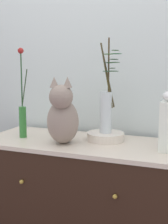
{
  "coord_description": "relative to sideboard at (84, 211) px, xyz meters",
  "views": [
    {
      "loc": [
        0.69,
        -1.75,
        1.37
      ],
      "look_at": [
        0.0,
        0.0,
        1.07
      ],
      "focal_mm": 51.52,
      "sensor_mm": 36.0,
      "label": 1
    }
  ],
  "objects": [
    {
      "name": "wall_back",
      "position": [
        0.0,
        0.34,
        0.85
      ],
      "size": [
        4.4,
        0.08,
        2.6
      ],
      "primitive_type": "cube",
      "color": "silver",
      "rests_on": "ground_plane"
    },
    {
      "name": "sideboard",
      "position": [
        0.0,
        0.0,
        0.0
      ],
      "size": [
        1.24,
        0.55,
        0.89
      ],
      "color": "black",
      "rests_on": "ground_plane"
    },
    {
      "name": "cat_sitting",
      "position": [
        -0.1,
        -0.09,
        0.61
      ],
      "size": [
        0.24,
        0.4,
        0.39
      ],
      "color": "gray",
      "rests_on": "sideboard"
    },
    {
      "name": "vase_slim_green",
      "position": [
        -0.4,
        -0.04,
        0.6
      ],
      "size": [
        0.07,
        0.05,
        0.56
      ],
      "color": "#307631",
      "rests_on": "sideboard"
    },
    {
      "name": "bowl_porcelain",
      "position": [
        0.11,
        0.07,
        0.47
      ],
      "size": [
        0.23,
        0.23,
        0.05
      ],
      "primitive_type": "cylinder",
      "color": "silver",
      "rests_on": "sideboard"
    },
    {
      "name": "vase_glass_clear",
      "position": [
        0.12,
        0.07,
        0.66
      ],
      "size": [
        0.15,
        0.15,
        0.56
      ],
      "color": "silver",
      "rests_on": "bowl_porcelain"
    }
  ]
}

